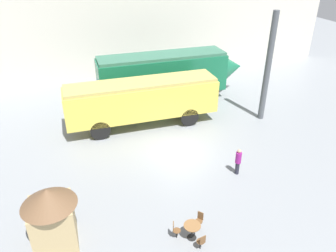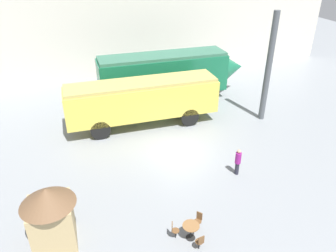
{
  "view_description": "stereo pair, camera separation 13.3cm",
  "coord_description": "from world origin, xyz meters",
  "px_view_note": "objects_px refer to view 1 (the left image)",
  "views": [
    {
      "loc": [
        -6.02,
        -16.47,
        11.69
      ],
      "look_at": [
        -0.49,
        1.0,
        1.6
      ],
      "focal_mm": 35.0,
      "sensor_mm": 36.0,
      "label": 1
    },
    {
      "loc": [
        -5.9,
        -16.51,
        11.69
      ],
      "look_at": [
        -0.49,
        1.0,
        1.6
      ],
      "focal_mm": 35.0,
      "sensor_mm": 36.0,
      "label": 2
    }
  ],
  "objects_px": {
    "cafe_chair_0": "(200,219)",
    "visitor_person": "(238,161)",
    "streamlined_locomotive": "(171,73)",
    "ticket_kiosk": "(51,214)",
    "cafe_table_near": "(192,228)",
    "passenger_coach_vintage": "(142,99)"
  },
  "relations": [
    {
      "from": "streamlined_locomotive",
      "to": "visitor_person",
      "type": "relative_size",
      "value": 7.56
    },
    {
      "from": "visitor_person",
      "to": "streamlined_locomotive",
      "type": "bearing_deg",
      "value": 91.65
    },
    {
      "from": "passenger_coach_vintage",
      "to": "cafe_table_near",
      "type": "relative_size",
      "value": 13.92
    },
    {
      "from": "cafe_table_near",
      "to": "visitor_person",
      "type": "relative_size",
      "value": 0.46
    },
    {
      "from": "streamlined_locomotive",
      "to": "passenger_coach_vintage",
      "type": "xyz_separation_m",
      "value": [
        -3.48,
        -3.99,
        -0.22
      ]
    },
    {
      "from": "cafe_table_near",
      "to": "ticket_kiosk",
      "type": "xyz_separation_m",
      "value": [
        -5.84,
        1.6,
        1.09
      ]
    },
    {
      "from": "streamlined_locomotive",
      "to": "cafe_table_near",
      "type": "height_order",
      "value": "streamlined_locomotive"
    },
    {
      "from": "streamlined_locomotive",
      "to": "cafe_table_near",
      "type": "relative_size",
      "value": 16.31
    },
    {
      "from": "cafe_chair_0",
      "to": "ticket_kiosk",
      "type": "bearing_deg",
      "value": -50.88
    },
    {
      "from": "cafe_table_near",
      "to": "cafe_chair_0",
      "type": "height_order",
      "value": "cafe_chair_0"
    },
    {
      "from": "passenger_coach_vintage",
      "to": "cafe_table_near",
      "type": "bearing_deg",
      "value": -92.32
    },
    {
      "from": "passenger_coach_vintage",
      "to": "cafe_chair_0",
      "type": "bearing_deg",
      "value": -89.35
    },
    {
      "from": "passenger_coach_vintage",
      "to": "ticket_kiosk",
      "type": "xyz_separation_m",
      "value": [
        -6.3,
        -9.55,
        -0.46
      ]
    },
    {
      "from": "cafe_chair_0",
      "to": "passenger_coach_vintage",
      "type": "bearing_deg",
      "value": -130.48
    },
    {
      "from": "streamlined_locomotive",
      "to": "cafe_table_near",
      "type": "xyz_separation_m",
      "value": [
        -3.93,
        -15.14,
        -1.77
      ]
    },
    {
      "from": "cafe_chair_0",
      "to": "visitor_person",
      "type": "height_order",
      "value": "visitor_person"
    },
    {
      "from": "visitor_person",
      "to": "ticket_kiosk",
      "type": "distance_m",
      "value": 10.36
    },
    {
      "from": "cafe_table_near",
      "to": "ticket_kiosk",
      "type": "relative_size",
      "value": 0.26
    },
    {
      "from": "streamlined_locomotive",
      "to": "cafe_chair_0",
      "type": "height_order",
      "value": "streamlined_locomotive"
    },
    {
      "from": "cafe_table_near",
      "to": "cafe_chair_0",
      "type": "distance_m",
      "value": 0.76
    },
    {
      "from": "ticket_kiosk",
      "to": "streamlined_locomotive",
      "type": "bearing_deg",
      "value": 54.16
    },
    {
      "from": "streamlined_locomotive",
      "to": "ticket_kiosk",
      "type": "height_order",
      "value": "streamlined_locomotive"
    }
  ]
}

